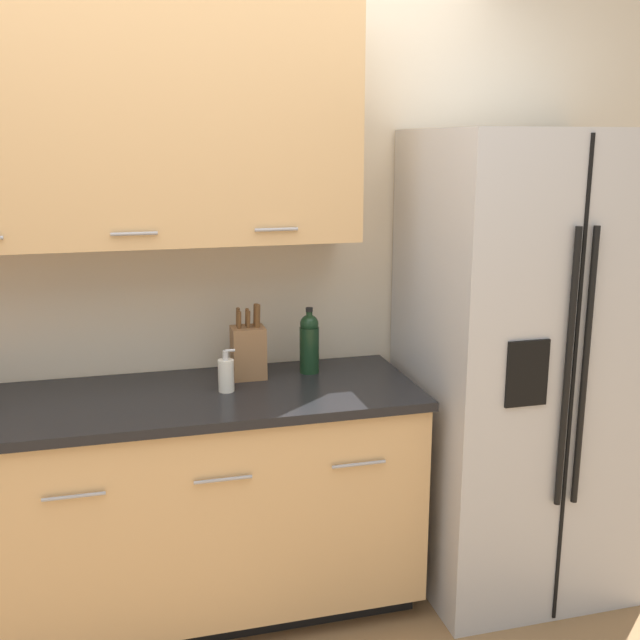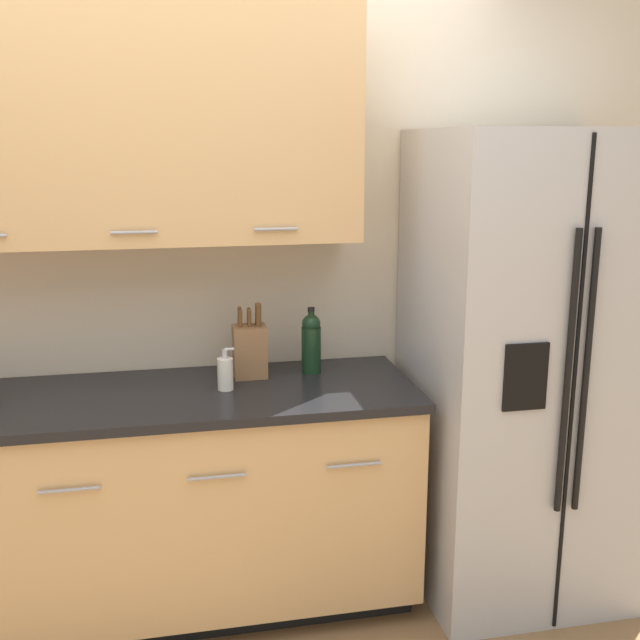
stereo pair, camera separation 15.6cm
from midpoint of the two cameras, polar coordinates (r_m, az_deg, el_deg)
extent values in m
cube|color=beige|center=(3.09, -8.59, 3.65)|extent=(10.00, 0.05, 2.60)
cube|color=tan|center=(2.86, -12.74, 14.31)|extent=(1.68, 0.32, 0.86)
cylinder|color=#99999E|center=(2.71, -12.38, 6.53)|extent=(0.16, 0.01, 0.01)
cylinder|color=#99999E|center=(2.75, -1.76, 6.93)|extent=(0.16, 0.01, 0.01)
cube|color=black|center=(3.26, -11.02, -19.74)|extent=(1.99, 0.54, 0.09)
cube|color=tan|center=(3.01, -11.39, -13.21)|extent=(2.03, 0.62, 0.78)
cube|color=black|center=(2.84, -11.76, -5.95)|extent=(2.05, 0.64, 0.03)
cylinder|color=#99999E|center=(2.64, -16.92, -12.32)|extent=(0.20, 0.01, 0.01)
cylinder|color=#99999E|center=(2.64, -6.13, -11.84)|extent=(0.20, 0.01, 0.01)
cylinder|color=#99999E|center=(2.72, 4.30, -10.99)|extent=(0.20, 0.01, 0.01)
cube|color=#B2B2B5|center=(3.14, 16.60, -3.53)|extent=(0.83, 0.75, 1.87)
cube|color=black|center=(2.83, 20.22, -5.67)|extent=(0.01, 0.01, 1.83)
cylinder|color=black|center=(2.77, 19.91, -4.00)|extent=(0.02, 0.02, 1.03)
cylinder|color=black|center=(2.81, 21.13, -3.88)|extent=(0.02, 0.02, 1.03)
cube|color=black|center=(2.70, 17.01, -4.19)|extent=(0.16, 0.01, 0.24)
cube|color=olive|center=(2.97, -3.88, -2.42)|extent=(0.13, 0.11, 0.21)
cylinder|color=brown|center=(2.95, -4.65, 0.28)|extent=(0.02, 0.03, 0.08)
cylinder|color=brown|center=(2.92, -4.57, 0.06)|extent=(0.02, 0.03, 0.07)
cylinder|color=brown|center=(2.95, -3.96, 0.27)|extent=(0.01, 0.03, 0.07)
cylinder|color=brown|center=(2.92, -3.87, 0.10)|extent=(0.01, 0.03, 0.07)
cylinder|color=brown|center=(2.96, -3.28, 0.46)|extent=(0.02, 0.04, 0.09)
cylinder|color=brown|center=(2.92, -3.18, 0.36)|extent=(0.02, 0.04, 0.10)
cylinder|color=black|center=(3.02, 0.81, -2.29)|extent=(0.08, 0.08, 0.19)
sphere|color=black|center=(3.00, 0.82, -0.30)|extent=(0.08, 0.08, 0.08)
cylinder|color=black|center=(2.99, 0.82, 0.05)|extent=(0.03, 0.03, 0.06)
cylinder|color=black|center=(2.98, 0.82, 0.80)|extent=(0.03, 0.03, 0.02)
cylinder|color=silver|center=(2.83, -5.66, -4.13)|extent=(0.06, 0.06, 0.12)
cylinder|color=#B2B2B5|center=(2.81, -5.70, -2.60)|extent=(0.02, 0.02, 0.04)
cylinder|color=#B2B2B5|center=(2.81, -5.35, -2.24)|extent=(0.04, 0.01, 0.01)
camera|label=1|loc=(0.08, -88.43, 0.37)|focal=42.00mm
camera|label=2|loc=(0.08, 91.57, -0.37)|focal=42.00mm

